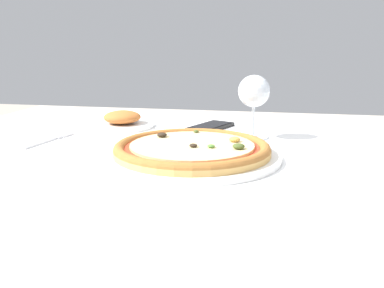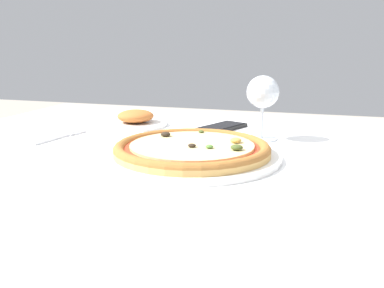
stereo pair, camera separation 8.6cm
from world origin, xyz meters
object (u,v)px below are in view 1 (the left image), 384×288
at_px(dining_table, 161,186).
at_px(fork, 49,140).
at_px(side_plate, 122,121).
at_px(pizza_plate, 192,150).
at_px(cell_phone, 211,127).
at_px(wine_glass_far_left, 254,94).

height_order(dining_table, fork, fork).
xyz_separation_m(fork, side_plate, (0.11, 0.20, 0.02)).
height_order(pizza_plate, cell_phone, pizza_plate).
relative_size(pizza_plate, fork, 2.12).
height_order(dining_table, side_plate, side_plate).
xyz_separation_m(wine_glass_far_left, cell_phone, (-0.12, 0.09, -0.10)).
bearing_deg(pizza_plate, fork, 166.46).
bearing_deg(side_plate, cell_phone, 5.85).
relative_size(dining_table, wine_glass_far_left, 8.01).
bearing_deg(wine_glass_far_left, pizza_plate, -117.17).
bearing_deg(pizza_plate, dining_table, 154.38).
xyz_separation_m(pizza_plate, cell_phone, (-0.01, 0.31, -0.01)).
bearing_deg(side_plate, dining_table, -54.57).
height_order(dining_table, pizza_plate, pizza_plate).
relative_size(fork, side_plate, 0.97).
distance_m(pizza_plate, side_plate, 0.38).
xyz_separation_m(cell_phone, side_plate, (-0.24, -0.02, 0.01)).
relative_size(cell_phone, side_plate, 0.91).
relative_size(dining_table, cell_phone, 7.72).
bearing_deg(dining_table, wine_glass_far_left, 43.63).
bearing_deg(fork, dining_table, -10.08).
height_order(dining_table, cell_phone, cell_phone).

